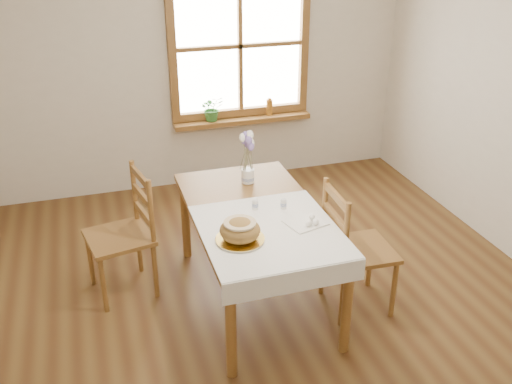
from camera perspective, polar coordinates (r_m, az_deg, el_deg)
ground at (r=4.24m, az=1.23°, el=-12.72°), size 5.00×5.00×0.00m
room_walls at (r=3.43m, az=1.50°, el=10.01°), size 4.60×5.10×2.65m
window at (r=5.93m, az=-1.63°, el=14.40°), size 1.46×0.08×1.46m
window_sill at (r=6.07m, az=-1.36°, el=7.23°), size 1.46×0.20×0.05m
dining_table at (r=4.10m, az=0.00°, el=-2.94°), size 0.90×1.60×0.75m
table_linen at (r=3.81m, az=1.36°, el=-3.89°), size 0.91×0.99×0.01m
chair_left at (r=4.39m, az=-13.58°, el=-4.25°), size 0.56×0.54×0.98m
chair_right at (r=4.18m, az=10.34°, el=-5.54°), size 0.50×0.48×0.99m
bread_plate at (r=3.68m, az=-1.60°, el=-4.77°), size 0.35×0.35×0.02m
bread_loaf at (r=3.64m, az=-1.62°, el=-3.68°), size 0.26×0.26×0.15m
egg_napkin at (r=3.90m, az=4.96°, el=-3.05°), size 0.30×0.27×0.01m
eggs at (r=3.88m, az=4.98°, el=-2.70°), size 0.23×0.22×0.04m
salt_shaker at (r=4.04m, az=-0.07°, el=-1.21°), size 0.05×0.05×0.08m
pepper_shaker at (r=4.06m, az=2.76°, el=-1.15°), size 0.05×0.05×0.08m
flower_vase at (r=4.45m, az=-0.83°, el=1.54°), size 0.12×0.12×0.11m
lavender_bouquet at (r=4.37m, az=-0.85°, el=4.19°), size 0.18×0.18×0.33m
potted_plant at (r=5.95m, az=-4.40°, el=8.07°), size 0.25×0.27×0.20m
amber_bottle at (r=6.12m, az=1.35°, el=8.55°), size 0.07×0.07×0.19m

